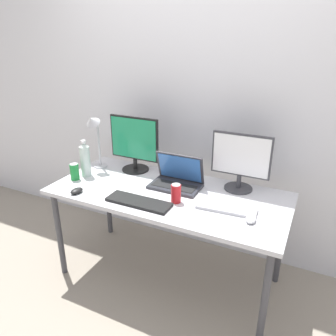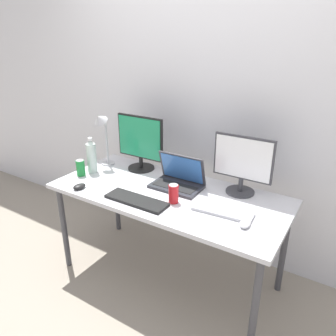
% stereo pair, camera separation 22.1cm
% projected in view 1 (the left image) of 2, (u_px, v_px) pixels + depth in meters
% --- Properties ---
extents(ground_plane, '(16.00, 16.00, 0.00)m').
position_uv_depth(ground_plane, '(168.00, 276.00, 2.57)').
color(ground_plane, gray).
extents(wall_back, '(7.00, 0.08, 2.60)m').
position_uv_depth(wall_back, '(201.00, 97.00, 2.56)').
color(wall_back, silver).
rests_on(wall_back, ground).
extents(work_desk, '(1.65, 0.75, 0.74)m').
position_uv_depth(work_desk, '(168.00, 200.00, 2.31)').
color(work_desk, '#424247').
rests_on(work_desk, ground).
extents(monitor_left, '(0.42, 0.22, 0.44)m').
position_uv_depth(monitor_left, '(134.00, 143.00, 2.56)').
color(monitor_left, black).
rests_on(monitor_left, work_desk).
extents(monitor_center, '(0.41, 0.20, 0.41)m').
position_uv_depth(monitor_center, '(241.00, 160.00, 2.24)').
color(monitor_center, '#38383D').
rests_on(monitor_center, work_desk).
extents(laptop_silver, '(0.36, 0.23, 0.24)m').
position_uv_depth(laptop_silver, '(177.00, 179.00, 2.35)').
color(laptop_silver, '#2D2D33').
rests_on(laptop_silver, work_desk).
extents(keyboard_main, '(0.38, 0.15, 0.02)m').
position_uv_depth(keyboard_main, '(226.00, 208.00, 2.05)').
color(keyboard_main, '#B2B2B7').
rests_on(keyboard_main, work_desk).
extents(keyboard_aux, '(0.44, 0.14, 0.02)m').
position_uv_depth(keyboard_aux, '(139.00, 202.00, 2.13)').
color(keyboard_aux, black).
rests_on(keyboard_aux, work_desk).
extents(mouse_by_keyboard, '(0.07, 0.11, 0.03)m').
position_uv_depth(mouse_by_keyboard, '(251.00, 219.00, 1.92)').
color(mouse_by_keyboard, silver).
rests_on(mouse_by_keyboard, work_desk).
extents(mouse_by_laptop, '(0.08, 0.10, 0.04)m').
position_uv_depth(mouse_by_laptop, '(77.00, 191.00, 2.26)').
color(mouse_by_laptop, black).
rests_on(mouse_by_laptop, work_desk).
extents(water_bottle, '(0.08, 0.08, 0.28)m').
position_uv_depth(water_bottle, '(85.00, 159.00, 2.50)').
color(water_bottle, silver).
rests_on(water_bottle, work_desk).
extents(soda_can_near_keyboard, '(0.07, 0.07, 0.13)m').
position_uv_depth(soda_can_near_keyboard, '(75.00, 172.00, 2.45)').
color(soda_can_near_keyboard, '#197F33').
rests_on(soda_can_near_keyboard, work_desk).
extents(soda_can_by_laptop, '(0.07, 0.07, 0.13)m').
position_uv_depth(soda_can_by_laptop, '(176.00, 193.00, 2.13)').
color(soda_can_by_laptop, red).
rests_on(soda_can_by_laptop, work_desk).
extents(desk_lamp, '(0.11, 0.18, 0.46)m').
position_uv_depth(desk_lamp, '(94.00, 131.00, 2.56)').
color(desk_lamp, '#B7B7BC').
rests_on(desk_lamp, work_desk).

